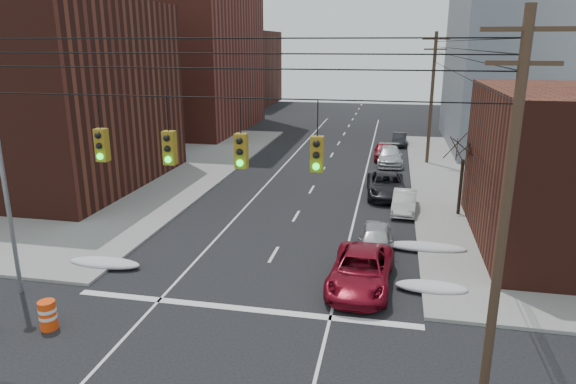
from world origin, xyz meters
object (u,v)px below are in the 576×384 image
at_px(red_pickup, 361,271).
at_px(lot_car_d, 106,161).
at_px(construction_barrel, 48,315).
at_px(parked_car_a, 376,240).
at_px(lot_car_a, 102,178).
at_px(lot_car_c, 102,165).
at_px(parked_car_e, 384,151).
at_px(parked_car_d, 390,156).
at_px(parked_car_c, 386,185).
at_px(parked_car_b, 404,202).
at_px(lot_car_b, 156,154).
at_px(parked_car_f, 399,139).

distance_m(red_pickup, lot_car_d, 27.16).
bearing_deg(construction_barrel, parked_car_a, 39.59).
bearing_deg(lot_car_a, lot_car_c, 17.44).
distance_m(parked_car_e, construction_barrel, 33.53).
xyz_separation_m(parked_car_d, parked_car_e, (-0.52, 2.07, -0.01)).
height_order(red_pickup, lot_car_d, lot_car_d).
height_order(parked_car_a, parked_car_c, parked_car_c).
height_order(lot_car_c, lot_car_d, lot_car_c).
bearing_deg(parked_car_c, parked_car_d, 85.77).
bearing_deg(parked_car_d, red_pickup, -94.50).
height_order(lot_car_a, lot_car_d, lot_car_d).
xyz_separation_m(parked_car_b, lot_car_c, (-23.10, 4.39, 0.28)).
relative_size(parked_car_d, construction_barrel, 4.70).
height_order(parked_car_c, lot_car_d, lot_car_d).
relative_size(parked_car_e, construction_barrel, 3.93).
xyz_separation_m(parked_car_c, parked_car_d, (0.08, 9.77, -0.01)).
distance_m(parked_car_d, parked_car_e, 2.13).
xyz_separation_m(lot_car_a, construction_barrel, (8.38, -17.72, -0.19)).
bearing_deg(lot_car_b, parked_car_a, -107.16).
bearing_deg(parked_car_c, lot_car_d, 170.07).
height_order(red_pickup, parked_car_b, red_pickup).
relative_size(parked_car_e, lot_car_c, 0.80).
relative_size(parked_car_a, lot_car_d, 0.99).
xyz_separation_m(parked_car_f, lot_car_c, (-22.89, -17.57, 0.30)).
bearing_deg(parked_car_d, parked_car_a, -93.48).
relative_size(lot_car_b, lot_car_c, 0.82).
xyz_separation_m(parked_car_e, construction_barrel, (-11.30, -31.57, -0.17)).
height_order(parked_car_c, lot_car_a, parked_car_c).
relative_size(parked_car_d, lot_car_b, 1.16).
bearing_deg(lot_car_b, lot_car_d, 173.84).
distance_m(parked_car_d, lot_car_d, 23.64).
xyz_separation_m(parked_car_a, lot_car_d, (-22.08, 12.70, 0.16)).
height_order(parked_car_a, lot_car_b, parked_car_a).
distance_m(parked_car_c, construction_barrel, 22.96).
xyz_separation_m(parked_car_d, lot_car_d, (-22.47, -7.34, 0.13)).
height_order(parked_car_a, parked_car_d, parked_car_d).
bearing_deg(parked_car_d, lot_car_c, -160.90).
bearing_deg(lot_car_a, parked_car_f, -58.31).
distance_m(parked_car_e, lot_car_a, 24.07).
bearing_deg(parked_car_f, parked_car_c, -90.66).
xyz_separation_m(parked_car_f, lot_car_d, (-23.33, -16.25, 0.24)).
height_order(parked_car_c, lot_car_b, parked_car_c).
height_order(parked_car_a, lot_car_a, parked_car_a).
height_order(red_pickup, parked_car_d, red_pickup).
distance_m(parked_car_a, lot_car_c, 24.45).
distance_m(parked_car_e, lot_car_d, 23.88).
distance_m(parked_car_f, construction_barrel, 40.45).
bearing_deg(parked_car_c, parked_car_a, -95.44).
distance_m(parked_car_f, lot_car_d, 28.44).
xyz_separation_m(parked_car_c, construction_barrel, (-11.74, -19.73, -0.20)).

